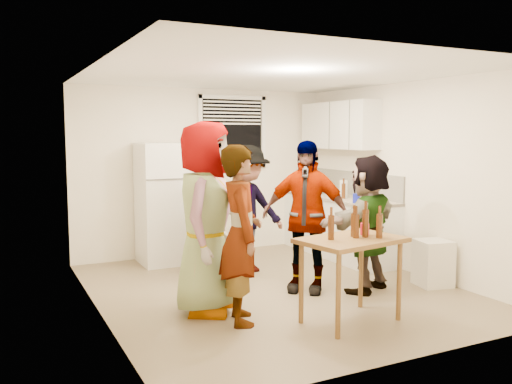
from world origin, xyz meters
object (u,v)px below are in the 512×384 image
trash_bin (433,265)px  guest_grey (206,311)px  beer_bottle_table (365,235)px  guest_stripe (241,321)px  guest_back_right (247,272)px  wine_bottle (312,191)px  kettle (320,194)px  blue_cup (356,203)px  guest_back_left (212,281)px  guest_orange (367,290)px  guest_black (305,290)px  serving_table (350,321)px  beer_bottle_counter (343,198)px  refrigerator (164,203)px  red_cup (364,235)px

trash_bin → guest_grey: bearing=173.6°
beer_bottle_table → guest_stripe: 1.50m
guest_stripe → guest_back_right: (0.87, 1.70, 0.00)m
guest_back_right → trash_bin: bearing=-49.5°
wine_bottle → trash_bin: (0.04, -2.66, -0.65)m
kettle → guest_stripe: size_ratio=0.13×
blue_cup → guest_back_left: blue_cup is taller
beer_bottle_table → guest_orange: 1.24m
guest_black → serving_table: bearing=-54.0°
wine_bottle → guest_back_right: size_ratio=0.18×
guest_back_left → guest_black: size_ratio=0.91×
beer_bottle_table → guest_back_right: 2.27m
wine_bottle → guest_back_right: (-1.69, -1.08, -0.90)m
wine_bottle → beer_bottle_counter: bearing=-97.9°
wine_bottle → trash_bin: bearing=-89.1°
beer_bottle_table → serving_table: bearing=-160.5°
beer_bottle_counter → serving_table: size_ratio=0.22×
wine_bottle → serving_table: bearing=-116.3°
refrigerator → guest_grey: (-0.26, -2.27, -0.85)m
wine_bottle → guest_back_right: 2.20m
refrigerator → red_cup: 3.29m
guest_black → guest_orange: 0.73m
refrigerator → guest_orange: 3.06m
serving_table → red_cup: bearing=18.9°
guest_stripe → guest_orange: (1.77, 0.31, 0.00)m
trash_bin → serving_table: 1.77m
guest_back_right → guest_stripe: bearing=-124.1°
blue_cup → guest_stripe: size_ratio=0.08×
kettle → guest_orange: (-0.69, -2.07, -0.90)m
serving_table → guest_back_left: size_ratio=0.62×
guest_stripe → guest_back_right: bearing=-11.1°
beer_bottle_counter → refrigerator: bearing=157.0°
kettle → guest_black: kettle is taller
guest_grey → guest_stripe: bearing=-121.3°
kettle → beer_bottle_counter: (-0.05, -0.68, 0.00)m
red_cup → guest_black: (-0.06, 1.02, -0.83)m
red_cup → beer_bottle_counter: bearing=59.4°
wine_bottle → guest_orange: wine_bottle is taller
blue_cup → guest_back_right: size_ratio=0.08×
blue_cup → guest_black: 1.56m
wine_bottle → guest_back_left: bearing=-150.7°
guest_back_left → guest_orange: size_ratio=1.00×
refrigerator → red_cup: (1.11, -3.10, -0.02)m
guest_stripe → refrigerator: bearing=14.7°
blue_cup → guest_back_left: 2.18m
serving_table → red_cup: red_cup is taller
blue_cup → beer_bottle_table: (-1.07, -1.58, -0.07)m
refrigerator → kettle: refrigerator is taller
blue_cup → beer_bottle_table: 1.91m
guest_back_right → guest_orange: size_ratio=1.06×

